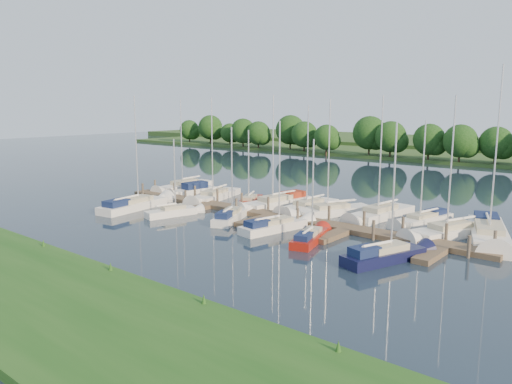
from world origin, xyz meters
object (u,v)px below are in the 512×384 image
Objects in this scene: sailboat_n_0 at (184,188)px; sailboat_n_5 at (308,208)px; sailboat_s_2 at (231,217)px; dock at (270,217)px; motorboat at (193,191)px.

sailboat_n_0 reaches higher than sailboat_n_5.
sailboat_n_5 is 8.71m from sailboat_s_2.
sailboat_s_2 is (-2.32, -2.79, 0.12)m from dock.
sailboat_s_2 is (-3.01, -8.17, 0.05)m from sailboat_n_5.
sailboat_n_0 reaches higher than sailboat_s_2.
sailboat_s_2 is at bearing 156.95° from motorboat.
dock is 5.43m from sailboat_n_5.
sailboat_n_0 is 1.83× the size of motorboat.
motorboat is at bearing 5.65° from sailboat_n_5.
motorboat is (-15.03, 4.50, 0.16)m from dock.
sailboat_s_2 reaches higher than motorboat.
motorboat is 14.65m from sailboat_s_2.
sailboat_s_2 is (12.71, -7.29, -0.04)m from motorboat.
sailboat_n_0 is at bearing 1.47° from sailboat_n_5.
sailboat_s_2 is (15.63, -8.49, 0.04)m from sailboat_n_0.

